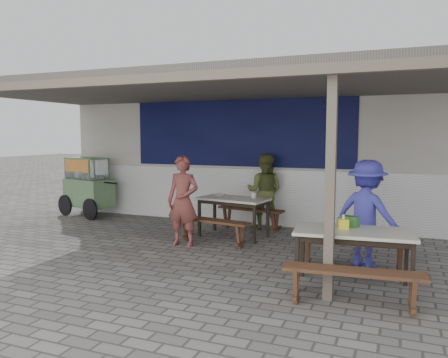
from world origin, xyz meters
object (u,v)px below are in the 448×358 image
Objects in this scene: donation_box at (350,221)px; patron_street_side at (183,201)px; condiment_bowl at (221,195)px; table_left at (233,202)px; patron_right_table at (367,214)px; bench_right_street at (353,279)px; patron_wall_side at (265,191)px; table_right at (353,236)px; bench_right_wall at (353,249)px; vendor_cart at (88,184)px; bench_left_wall at (250,214)px; tissue_box at (343,224)px; condiment_jar at (254,195)px; bench_left_street at (213,226)px.

patron_street_side is at bearing 162.59° from donation_box.
condiment_bowl is at bearing 75.20° from patron_street_side.
table_left is 2.68m from patron_right_table.
patron_wall_side reaches higher than bench_right_street.
table_left is 6.78× the size of donation_box.
condiment_bowl is at bearing 0.14° from patron_right_table.
table_right is 0.96× the size of bench_right_wall.
bench_right_wall is 7.60× the size of donation_box.
patron_wall_side is at bearing 114.33° from bench_right_street.
vendor_cart is 1.16× the size of patron_wall_side.
bench_right_wall is at bearing 90.00° from table_right.
condiment_bowl is (3.68, -0.59, 0.01)m from vendor_cart.
table_left is 0.92× the size of table_right.
patron_street_side is at bearing -103.30° from bench_left_wall.
donation_box is at bearing 65.63° from tissue_box.
table_right is at bearing -47.54° from condiment_jar.
patron_street_side reaches higher than bench_left_street.
table_right is 0.20m from tissue_box.
condiment_bowl is (-0.67, -0.02, -0.03)m from condiment_jar.
donation_box is 2.84m from condiment_jar.
patron_right_table is at bearing 80.15° from donation_box.
donation_box reaches higher than table_right.
table_left is 0.89× the size of bench_right_wall.
table_left is at bearing -90.00° from bench_left_wall.
patron_street_side is at bearing 159.45° from tissue_box.
table_left is 0.97× the size of bench_left_street.
bench_right_street is 7.60× the size of donation_box.
table_right is (2.28, -2.77, 0.34)m from bench_left_wall.
condiment_jar reaches higher than table_right.
patron_right_table is at bearing -0.41° from vendor_cart.
patron_right_table is (2.15, -1.97, 0.01)m from patron_wall_side.
bench_left_street is 1.00× the size of bench_left_wall.
table_right is at bearing -8.92° from vendor_cart.
vendor_cart is at bearing 150.67° from table_right.
patron_wall_side is (0.90, 1.91, -0.02)m from patron_street_side.
bench_right_wall is at bearing -30.08° from condiment_bowl.
table_left is at bearing -155.27° from condiment_jar.
donation_box is 3.33m from condiment_bowl.
patron_wall_side is 9.26× the size of condiment_bowl.
patron_wall_side reaches higher than bench_right_wall.
tissue_box is (-0.22, -0.99, 0.02)m from patron_right_table.
patron_street_side reaches higher than donation_box.
patron_right_table is (2.59, -0.33, 0.45)m from bench_left_street.
bench_right_wall is (2.33, -1.39, -0.33)m from table_left.
table_left is at bearing 141.31° from donation_box.
patron_right_table is (0.02, 1.73, 0.45)m from bench_right_street.
patron_street_side is 3.05m from patron_right_table.
bench_right_street is at bearing -81.64° from donation_box.
condiment_jar reaches higher than bench_left_street.
bench_left_street is 1.08m from condiment_jar.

